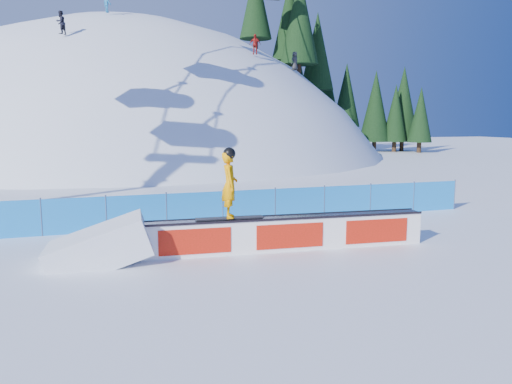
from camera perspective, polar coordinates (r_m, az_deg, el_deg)
name	(u,v)px	position (r m, az deg, el deg)	size (l,w,h in m)	color
ground	(228,260)	(13.53, -3.25, -7.71)	(160.00, 160.00, 0.00)	white
snow_hill	(133,317)	(58.84, -13.84, -13.67)	(64.00, 64.00, 64.00)	white
treeline	(324,65)	(61.38, 7.83, 14.17)	(22.46, 10.93, 20.71)	#312013
safety_fence	(195,209)	(17.68, -6.97, -1.97)	(22.05, 0.05, 1.30)	#1681DF
rail_box	(287,233)	(14.41, 3.60, -4.71)	(8.29, 1.16, 0.99)	white
snow_ramp	(101,262)	(13.93, -17.34, -7.61)	(2.58, 1.72, 0.97)	white
snowboarder	(230,184)	(13.75, -3.04, 0.92)	(1.92, 0.74, 1.98)	black
distant_skiers	(171,29)	(43.91, -9.71, 17.88)	(20.59, 7.58, 6.25)	black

